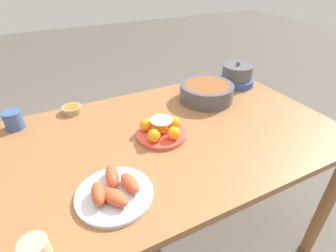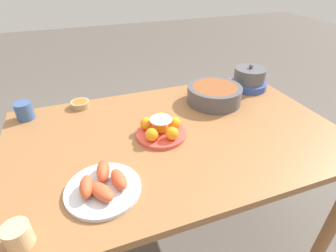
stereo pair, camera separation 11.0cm
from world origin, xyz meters
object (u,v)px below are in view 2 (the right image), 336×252
at_px(cake_plate, 161,129).
at_px(cup_near, 18,236).
at_px(dining_table, 175,151).
at_px(warming_pot, 249,79).
at_px(cup_far, 24,111).
at_px(serving_bowl, 214,94).
at_px(seafood_platter, 103,186).
at_px(sauce_bowl, 80,104).

xyz_separation_m(cake_plate, cup_near, (-0.51, -0.35, 0.00)).
height_order(dining_table, warming_pot, warming_pot).
bearing_deg(cup_far, dining_table, -29.77).
xyz_separation_m(serving_bowl, seafood_platter, (-0.63, -0.42, -0.03)).
relative_size(sauce_bowl, seafood_platter, 0.38).
relative_size(dining_table, warming_pot, 6.91).
relative_size(cake_plate, serving_bowl, 0.76).
xyz_separation_m(sauce_bowl, seafood_platter, (0.02, -0.61, 0.00)).
bearing_deg(serving_bowl, warming_pot, 17.71).
relative_size(cake_plate, seafood_platter, 0.86).
relative_size(cake_plate, cup_far, 2.60).
relative_size(serving_bowl, sauce_bowl, 2.98).
distance_m(cup_near, warming_pot, 1.29).
height_order(seafood_platter, cup_near, cup_near).
bearing_deg(seafood_platter, cup_far, 115.05).
distance_m(sauce_bowl, seafood_platter, 0.61).
relative_size(sauce_bowl, cup_near, 1.31).
bearing_deg(seafood_platter, cup_near, -153.75).
height_order(dining_table, cake_plate, cake_plate).
relative_size(cup_near, warming_pot, 0.35).
xyz_separation_m(sauce_bowl, cup_far, (-0.25, -0.03, 0.02)).
bearing_deg(sauce_bowl, seafood_platter, -87.83).
bearing_deg(cup_near, dining_table, 31.03).
xyz_separation_m(dining_table, serving_bowl, (0.29, 0.19, 0.15)).
bearing_deg(cup_near, warming_pot, 28.86).
height_order(dining_table, sauce_bowl, sauce_bowl).
distance_m(cake_plate, sauce_bowl, 0.48).
bearing_deg(sauce_bowl, dining_table, -46.15).
height_order(cake_plate, sauce_bowl, cake_plate).
bearing_deg(cake_plate, dining_table, -2.74).
bearing_deg(warming_pot, cup_far, 176.63).
height_order(cup_near, warming_pot, warming_pot).
height_order(cup_near, cup_far, cup_far).
relative_size(serving_bowl, cup_far, 3.41).
bearing_deg(dining_table, warming_pot, 26.55).
distance_m(dining_table, cup_near, 0.68).
relative_size(serving_bowl, cup_near, 3.91).
xyz_separation_m(cake_plate, cup_far, (-0.55, 0.35, 0.01)).
bearing_deg(cup_far, serving_bowl, -9.71).
relative_size(seafood_platter, cup_near, 3.46).
bearing_deg(seafood_platter, serving_bowl, 33.85).
bearing_deg(seafood_platter, cake_plate, 39.97).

